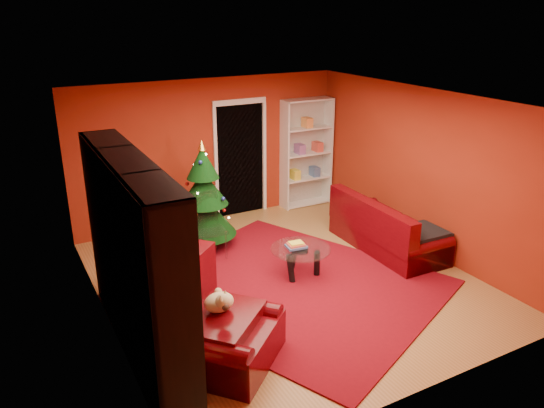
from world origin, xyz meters
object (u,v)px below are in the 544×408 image
media_unit (135,259)px  dog (219,302)px  gift_box_red (153,237)px  coffee_table (300,262)px  gift_box_teal (150,249)px  sofa (388,223)px  armchair (222,324)px  white_bookshelf (306,153)px  gift_box_green (186,253)px  acrylic_chair (209,230)px  christmas_tree (204,196)px  rug (291,286)px

media_unit → dog: 1.04m
gift_box_red → coffee_table: coffee_table is taller
gift_box_teal → sofa: (3.54, -1.50, 0.28)m
dog → sofa: bearing=-20.2°
armchair → sofa: size_ratio=0.59×
armchair → sofa: 3.86m
gift_box_teal → white_bookshelf: size_ratio=0.15×
sofa → gift_box_teal: bearing=68.6°
gift_box_green → white_bookshelf: white_bookshelf is taller
acrylic_chair → coffee_table: bearing=-51.7°
dog → christmas_tree: bearing=30.0°
gift_box_teal → gift_box_red: size_ratio=1.44×
media_unit → coffee_table: size_ratio=3.39×
rug → white_bookshelf: bearing=54.6°
rug → gift_box_teal: size_ratio=12.03×
gift_box_teal → armchair: 2.96m
christmas_tree → media_unit: bearing=-126.8°
gift_box_red → media_unit: bearing=-108.8°
sofa → media_unit: bearing=101.7°
gift_box_red → armchair: (-0.24, -3.48, 0.37)m
gift_box_red → coffee_table: bearing=-54.2°
rug → christmas_tree: (-0.53, 1.88, 0.87)m
gift_box_red → dog: dog is taller
dog → acrylic_chair: (0.86, 2.43, -0.24)m
media_unit → sofa: (4.29, 0.78, -0.70)m
sofa → acrylic_chair: acrylic_chair is taller
media_unit → christmas_tree: size_ratio=1.64×
dog → coffee_table: dog is taller
dog → gift_box_teal: bearing=48.2°
gift_box_teal → dog: 2.93m
gift_box_teal → christmas_tree: bearing=0.7°
rug → acrylic_chair: acrylic_chair is taller
gift_box_green → coffee_table: (1.32, -1.27, 0.09)m
media_unit → dog: media_unit is taller
rug → gift_box_green: (-1.02, 1.50, 0.13)m
armchair → dog: 0.24m
white_bookshelf → acrylic_chair: 3.03m
armchair → acrylic_chair: 2.65m
media_unit → white_bookshelf: bearing=37.8°
gift_box_green → armchair: bearing=-100.8°
rug → white_bookshelf: 3.59m
gift_box_green → armchair: (-0.49, -2.57, 0.34)m
gift_box_teal → coffee_table: 2.42m
rug → gift_box_teal: 2.39m
gift_box_teal → gift_box_green: bearing=-38.8°
armchair → white_bookshelf: bearing=6.6°
coffee_table → white_bookshelf: bearing=56.6°
gift_box_teal → gift_box_green: gift_box_teal is taller
media_unit → sofa: media_unit is taller
rug → media_unit: size_ratio=1.29×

